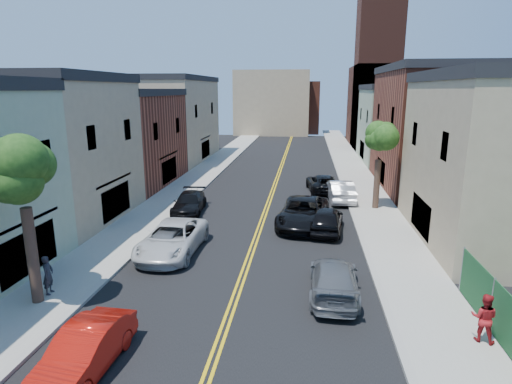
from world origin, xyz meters
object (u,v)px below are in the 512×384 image
(white_pickup, at_px, (172,239))
(grey_car_left, at_px, (165,243))
(black_car_left, at_px, (189,203))
(black_car_right, at_px, (327,219))
(pedestrian_right, at_px, (484,318))
(dark_car_right_far, at_px, (323,183))
(black_suv_lane, at_px, (303,212))
(red_sedan, at_px, (84,351))
(grey_car_right, at_px, (334,279))
(silver_car_right, at_px, (340,191))
(pedestrian_left, at_px, (48,275))

(white_pickup, xyz_separation_m, grey_car_left, (-0.25, -0.42, -0.11))
(black_car_left, relative_size, black_car_right, 1.04)
(grey_car_left, bearing_deg, pedestrian_right, -23.35)
(black_car_left, xyz_separation_m, black_car_right, (9.54, -3.04, 0.09))
(dark_car_right_far, height_order, black_suv_lane, black_suv_lane)
(red_sedan, xyz_separation_m, grey_car_right, (7.92, 6.06, 0.00))
(red_sedan, relative_size, silver_car_right, 0.86)
(silver_car_right, height_order, pedestrian_right, pedestrian_right)
(red_sedan, bearing_deg, silver_car_right, 69.23)
(black_suv_lane, height_order, pedestrian_right, pedestrian_right)
(grey_car_left, distance_m, black_car_left, 8.09)
(silver_car_right, xyz_separation_m, black_suv_lane, (-2.78, -6.55, 0.05))
(silver_car_right, relative_size, pedestrian_left, 3.02)
(silver_car_right, distance_m, dark_car_right_far, 3.18)
(red_sedan, relative_size, black_suv_lane, 0.69)
(red_sedan, distance_m, silver_car_right, 23.85)
(black_car_left, distance_m, pedestrian_right, 20.35)
(white_pickup, bearing_deg, black_suv_lane, 39.97)
(dark_car_right_far, bearing_deg, grey_car_left, 53.69)
(black_car_right, xyz_separation_m, silver_car_right, (1.33, 7.55, 0.04))
(grey_car_right, relative_size, silver_car_right, 0.99)
(grey_car_right, distance_m, black_car_right, 8.35)
(dark_car_right_far, distance_m, black_suv_lane, 9.62)
(dark_car_right_far, xyz_separation_m, black_suv_lane, (-1.57, -9.49, 0.14))
(grey_car_right, relative_size, black_car_right, 1.06)
(black_car_right, distance_m, pedestrian_right, 12.37)
(grey_car_right, bearing_deg, pedestrian_right, 149.67)
(white_pickup, xyz_separation_m, grey_car_right, (8.28, -3.78, -0.10))
(black_car_right, xyz_separation_m, dark_car_right_far, (0.12, 10.49, -0.05))
(grey_car_right, relative_size, pedestrian_right, 2.88)
(grey_car_right, bearing_deg, black_car_right, -88.49)
(grey_car_left, bearing_deg, black_suv_lane, 42.29)
(black_car_left, xyz_separation_m, pedestrian_left, (-2.44, -12.97, 0.28))
(red_sedan, distance_m, grey_car_right, 9.97)
(grey_car_left, bearing_deg, dark_car_right_far, 62.92)
(red_sedan, relative_size, grey_car_left, 1.05)
(silver_car_right, height_order, dark_car_right_far, silver_car_right)
(grey_car_left, distance_m, black_suv_lane, 9.32)
(red_sedan, relative_size, black_car_left, 0.90)
(white_pickup, relative_size, grey_car_right, 1.19)
(silver_car_right, height_order, black_suv_lane, black_suv_lane)
(pedestrian_right, bearing_deg, dark_car_right_far, -54.37)
(white_pickup, xyz_separation_m, pedestrian_right, (13.12, -6.82, 0.19))
(white_pickup, bearing_deg, grey_car_left, -119.82)
(red_sedan, bearing_deg, dark_car_right_far, 74.18)
(grey_car_left, relative_size, black_suv_lane, 0.66)
(white_pickup, height_order, pedestrian_left, pedestrian_left)
(silver_car_right, relative_size, pedestrian_right, 2.92)
(pedestrian_left, xyz_separation_m, pedestrian_right, (16.78, -1.47, 0.03))
(pedestrian_left, height_order, pedestrian_right, pedestrian_right)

